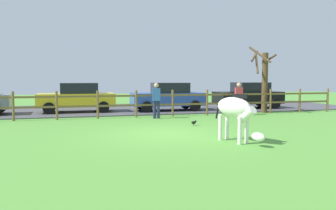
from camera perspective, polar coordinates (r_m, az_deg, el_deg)
name	(u,v)px	position (r m, az deg, el deg)	size (l,w,h in m)	color
ground_plane	(168,134)	(11.38, -0.04, -4.87)	(60.00, 60.00, 0.00)	#549338
parking_asphalt	(128,109)	(20.44, -6.82, -0.65)	(28.00, 7.40, 0.05)	#47474C
paddock_fence	(136,102)	(16.11, -5.38, 0.50)	(21.69, 0.11, 1.29)	brown
bare_tree	(264,79)	(18.91, 15.85, 4.27)	(1.51, 1.77, 3.55)	#513A23
zebra	(236,111)	(9.98, 11.31, -0.92)	(0.90, 1.87, 1.41)	white
crow_on_grass	(194,122)	(13.34, 4.39, -2.94)	(0.22, 0.10, 0.20)	black
parked_car_black	(248,95)	(20.99, 13.40, 1.64)	(4.03, 1.93, 1.56)	black
parked_car_yellow	(77,97)	(18.77, -15.08, 1.28)	(4.02, 1.92, 1.56)	yellow
parked_car_blue	(168,96)	(18.96, -0.01, 1.46)	(4.00, 1.89, 1.56)	#2D4CAD
visitor_left_of_tree	(156,99)	(15.60, -1.98, 1.03)	(0.39, 0.28, 1.64)	#232847
visitor_right_of_tree	(239,97)	(17.27, 11.83, 1.28)	(0.39, 0.27, 1.64)	#232847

